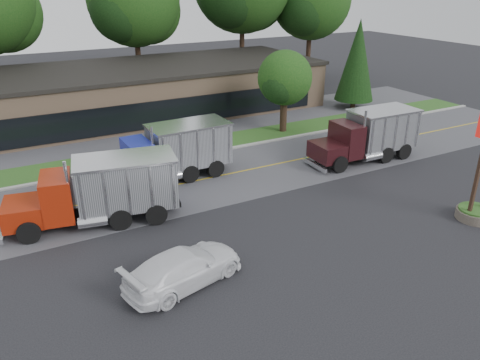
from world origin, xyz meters
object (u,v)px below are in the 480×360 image
object	(u,v)px
dump_truck_blue	(172,151)
dump_truck_maroon	(370,134)
rally_car	(184,267)
dump_truck_red	(103,189)

from	to	relation	value
dump_truck_blue	dump_truck_maroon	distance (m)	13.49
dump_truck_blue	rally_car	size ratio (longest dim) A/B	1.63
dump_truck_red	dump_truck_maroon	xyz separation A→B (m)	(18.18, 0.42, -0.00)
dump_truck_red	dump_truck_blue	world-z (taller)	same
dump_truck_maroon	rally_car	xyz separation A→B (m)	(-16.67, -7.35, -1.04)
dump_truck_blue	dump_truck_maroon	xyz separation A→B (m)	(13.10, -3.24, -0.00)
dump_truck_blue	dump_truck_maroon	size ratio (longest dim) A/B	1.08
dump_truck_blue	rally_car	xyz separation A→B (m)	(-3.57, -10.59, -1.05)
rally_car	dump_truck_blue	bearing A→B (deg)	-33.40
dump_truck_blue	dump_truck_maroon	world-z (taller)	same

